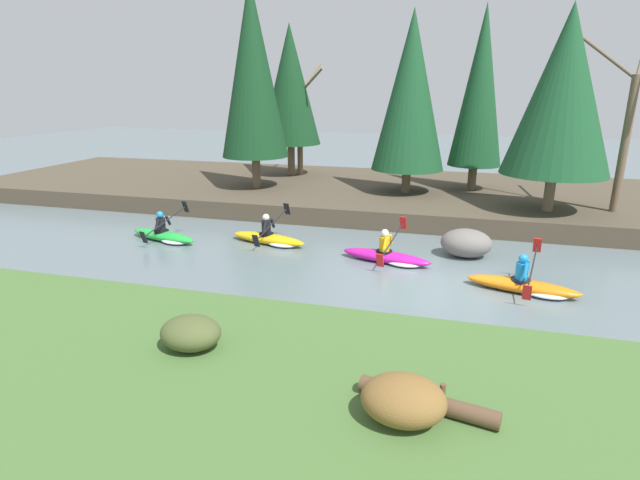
{
  "coord_description": "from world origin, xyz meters",
  "views": [
    {
      "loc": [
        0.33,
        -12.3,
        4.92
      ],
      "look_at": [
        -3.51,
        1.52,
        0.55
      ],
      "focal_mm": 28.0,
      "sensor_mm": 36.0,
      "label": 1
    }
  ],
  "objects": [
    {
      "name": "kayaker_trailing",
      "position": [
        -5.43,
        2.39,
        0.2
      ],
      "size": [
        2.79,
        2.06,
        1.2
      ],
      "rotation": [
        0.0,
        0.0,
        -0.2
      ],
      "color": "yellow",
      "rests_on": "ground"
    },
    {
      "name": "conifer_tree_left",
      "position": [
        -7.83,
        11.66,
        5.07
      ],
      "size": [
        2.96,
        2.96,
        7.21
      ],
      "color": "brown",
      "rests_on": "riverbank_far"
    },
    {
      "name": "shrub_clump_nearest",
      "position": [
        -3.72,
        -5.71,
        1.05
      ],
      "size": [
        1.03,
        0.86,
        0.56
      ],
      "color": "#4C562D",
      "rests_on": "riverbank_near"
    },
    {
      "name": "riverbank_far",
      "position": [
        0.0,
        9.92,
        0.35
      ],
      "size": [
        44.0,
        10.1,
        0.69
      ],
      "color": "#4C4233",
      "rests_on": "ground"
    },
    {
      "name": "driftwood_log",
      "position": [
        0.17,
        -6.35,
        0.9
      ],
      "size": [
        1.91,
        0.62,
        0.44
      ],
      "rotation": [
        0.0,
        0.0,
        -0.21
      ],
      "color": "brown",
      "rests_on": "riverbank_near"
    },
    {
      "name": "boulder_midstream",
      "position": [
        0.74,
        2.79,
        0.43
      ],
      "size": [
        1.52,
        1.19,
        0.86
      ],
      "color": "slate",
      "rests_on": "ground"
    },
    {
      "name": "bare_tree_upstream",
      "position": [
        -7.43,
        12.01,
        3.27
      ],
      "size": [
        3.04,
        3.0,
        5.46
      ],
      "color": "#7A664C",
      "rests_on": "riverbank_far"
    },
    {
      "name": "conifer_tree_mid_right",
      "position": [
        3.54,
        6.78,
        4.82
      ],
      "size": [
        3.62,
        3.62,
        6.94
      ],
      "color": "#7A664C",
      "rests_on": "riverbank_far"
    },
    {
      "name": "kayaker_far_back",
      "position": [
        -8.97,
        1.77,
        0.2
      ],
      "size": [
        2.78,
        2.05,
        1.2
      ],
      "rotation": [
        0.0,
        0.0,
        -0.25
      ],
      "color": "green",
      "rests_on": "ground"
    },
    {
      "name": "ground_plane",
      "position": [
        0.0,
        0.0,
        0.0
      ],
      "size": [
        90.0,
        90.0,
        0.0
      ],
      "primitive_type": "plane",
      "color": "slate"
    },
    {
      "name": "conifer_tree_centre",
      "position": [
        0.95,
        10.15,
        4.96
      ],
      "size": [
        2.21,
        2.21,
        7.51
      ],
      "color": "brown",
      "rests_on": "riverbank_far"
    },
    {
      "name": "conifer_tree_far_left",
      "position": [
        -8.25,
        8.07,
        5.67
      ],
      "size": [
        2.86,
        2.86,
        8.6
      ],
      "color": "brown",
      "rests_on": "riverbank_far"
    },
    {
      "name": "kayaker_middle",
      "position": [
        -1.41,
        1.59,
        0.2
      ],
      "size": [
        2.79,
        2.06,
        1.2
      ],
      "rotation": [
        0.0,
        0.0,
        -0.21
      ],
      "color": "#C61999",
      "rests_on": "ground"
    },
    {
      "name": "conifer_tree_mid_left",
      "position": [
        -1.75,
        8.78,
        4.8
      ],
      "size": [
        2.98,
        2.98,
        7.24
      ],
      "color": "brown",
      "rests_on": "riverbank_far"
    },
    {
      "name": "shrub_clump_second",
      "position": [
        -0.12,
        -6.66,
        1.08
      ],
      "size": [
        1.12,
        0.93,
        0.6
      ],
      "color": "brown",
      "rests_on": "riverbank_near"
    },
    {
      "name": "bare_tree_mid_upstream",
      "position": [
        5.84,
        7.36,
        3.62
      ],
      "size": [
        3.43,
        3.39,
        6.21
      ],
      "color": "brown",
      "rests_on": "riverbank_far"
    },
    {
      "name": "riverbank_near",
      "position": [
        0.0,
        -6.62,
        0.39
      ],
      "size": [
        44.0,
        6.27,
        0.77
      ],
      "color": "#476B33",
      "rests_on": "ground"
    },
    {
      "name": "kayaker_lead",
      "position": [
        2.22,
        0.25,
        0.2
      ],
      "size": [
        2.79,
        2.06,
        1.2
      ],
      "rotation": [
        0.0,
        0.0,
        -0.2
      ],
      "color": "orange",
      "rests_on": "ground"
    }
  ]
}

